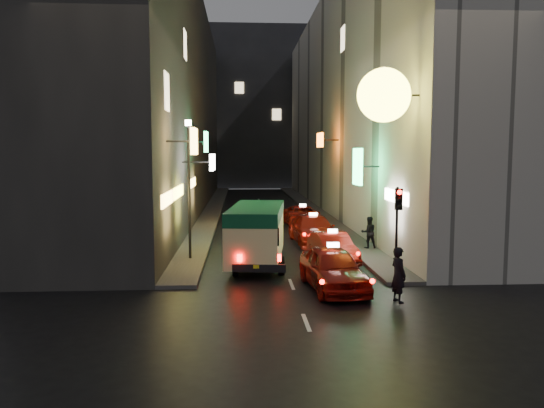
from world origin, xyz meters
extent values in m
plane|color=black|center=(0.00, 0.00, 0.00)|extent=(120.00, 120.00, 0.00)
cube|color=#383633|center=(-8.00, 34.00, 9.00)|extent=(6.00, 52.00, 18.00)
cube|color=#FBC258|center=(-3.83, 11.59, 5.40)|extent=(0.18, 1.64, 1.11)
cube|color=white|center=(-3.39, 17.51, 4.42)|extent=(0.18, 2.53, 0.87)
cube|color=#32FF7D|center=(-3.99, 21.86, 5.57)|extent=(0.18, 1.32, 1.26)
cube|color=#FBC258|center=(-4.98, 11.41, 3.00)|extent=(0.10, 3.24, 0.55)
cube|color=#FFF23F|center=(-4.98, 15.44, 3.00)|extent=(0.10, 3.68, 0.55)
cube|color=#FBC258|center=(-4.98, 23.44, 3.00)|extent=(0.10, 3.28, 0.55)
cube|color=#FFE5B2|center=(-4.99, 12.00, 7.50)|extent=(0.06, 1.30, 1.60)
cube|color=#FFE5B2|center=(-4.99, 20.00, 11.00)|extent=(0.06, 1.30, 1.60)
cube|color=#B0ABA1|center=(8.00, 34.00, 9.00)|extent=(6.00, 52.00, 18.00)
cylinder|color=#FFF23F|center=(3.62, 9.35, 7.13)|extent=(2.07, 0.18, 2.07)
cube|color=#32FF7D|center=(3.91, 15.07, 4.24)|extent=(0.18, 1.47, 1.82)
cube|color=#FF620C|center=(3.68, 26.10, 5.80)|extent=(0.18, 1.94, 0.99)
cube|color=white|center=(4.98, 12.02, 3.00)|extent=(0.10, 3.42, 0.55)
cube|color=#FFE5B2|center=(4.99, 15.00, 8.20)|extent=(0.06, 1.30, 1.60)
cube|color=#FFE5B2|center=(4.99, 25.00, 12.50)|extent=(0.06, 1.30, 1.60)
cube|color=#343439|center=(0.00, 66.00, 11.00)|extent=(30.00, 10.00, 22.00)
cube|color=#4C4846|center=(-4.25, 34.00, 0.07)|extent=(1.50, 52.00, 0.15)
cube|color=#4C4846|center=(4.25, 34.00, 0.07)|extent=(1.50, 52.00, 0.15)
cube|color=#F0E496|center=(-1.20, 11.95, 1.48)|extent=(2.79, 6.21, 2.20)
cube|color=#0E4929|center=(-1.20, 11.95, 2.33)|extent=(2.81, 6.23, 0.55)
cube|color=black|center=(-1.20, 12.25, 1.70)|extent=(2.54, 3.83, 0.50)
cube|color=black|center=(-1.20, 9.00, 0.53)|extent=(2.07, 0.42, 0.30)
cube|color=#FF0A05|center=(-1.95, 8.93, 0.93)|extent=(0.18, 0.06, 0.28)
cube|color=#FF0A05|center=(-0.45, 8.93, 0.93)|extent=(0.18, 0.06, 0.28)
cylinder|color=black|center=(-2.13, 13.87, 0.38)|extent=(0.22, 0.76, 0.76)
cylinder|color=black|center=(-0.27, 10.03, 0.38)|extent=(0.22, 0.76, 0.76)
imported|color=maroon|center=(1.42, 7.69, 0.90)|extent=(2.87, 5.86, 1.80)
cube|color=white|center=(1.42, 7.69, 1.89)|extent=(0.44, 0.22, 0.16)
sphere|color=#FF0A05|center=(0.63, 5.12, 0.93)|extent=(0.16, 0.16, 0.16)
sphere|color=#FF0A05|center=(2.22, 5.12, 0.93)|extent=(0.16, 0.16, 0.16)
imported|color=maroon|center=(2.24, 12.49, 0.77)|extent=(2.58, 5.06, 1.54)
cube|color=white|center=(2.24, 12.49, 1.63)|extent=(0.44, 0.23, 0.16)
sphere|color=#FF0A05|center=(1.56, 10.29, 0.79)|extent=(0.16, 0.16, 0.16)
sphere|color=#FF0A05|center=(2.92, 10.29, 0.79)|extent=(0.16, 0.16, 0.16)
imported|color=maroon|center=(2.02, 17.29, 0.89)|extent=(2.68, 5.74, 1.78)
cube|color=white|center=(2.02, 17.29, 1.87)|extent=(0.43, 0.21, 0.16)
sphere|color=#FF0A05|center=(1.24, 14.75, 0.92)|extent=(0.16, 0.16, 0.16)
sphere|color=#FF0A05|center=(2.81, 14.75, 0.92)|extent=(0.16, 0.16, 0.16)
imported|color=maroon|center=(2.22, 23.85, 0.79)|extent=(2.49, 5.14, 1.58)
cube|color=white|center=(2.22, 23.85, 1.67)|extent=(0.43, 0.22, 0.16)
sphere|color=#FF0A05|center=(1.52, 21.59, 0.81)|extent=(0.16, 0.16, 0.16)
sphere|color=#FF0A05|center=(2.92, 21.59, 0.81)|extent=(0.16, 0.16, 0.16)
imported|color=black|center=(3.30, 5.95, 1.05)|extent=(0.63, 0.79, 2.09)
imported|color=black|center=(4.51, 15.01, 1.05)|extent=(0.70, 0.47, 1.80)
cylinder|color=black|center=(4.00, 8.60, 1.90)|extent=(0.10, 0.10, 3.50)
cube|color=black|center=(4.00, 8.42, 3.20)|extent=(0.26, 0.18, 0.80)
sphere|color=#FF0A05|center=(4.00, 8.31, 3.47)|extent=(0.18, 0.18, 0.18)
sphere|color=black|center=(4.00, 8.31, 3.20)|extent=(0.17, 0.17, 0.17)
sphere|color=black|center=(4.00, 8.31, 2.93)|extent=(0.17, 0.17, 0.17)
cylinder|color=black|center=(-4.20, 13.00, 3.15)|extent=(0.12, 0.12, 6.00)
cylinder|color=#FFE5BF|center=(-4.20, 13.00, 6.25)|extent=(0.28, 0.28, 0.25)
camera|label=1|loc=(-1.89, -10.94, 4.95)|focal=35.00mm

